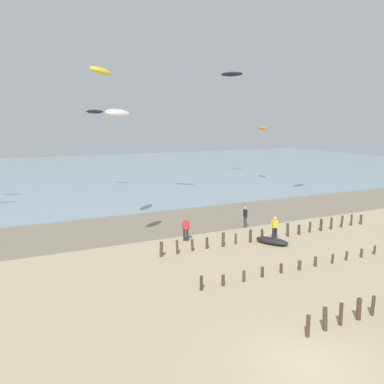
{
  "coord_description": "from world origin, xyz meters",
  "views": [
    {
      "loc": [
        -9.93,
        -10.2,
        8.61
      ],
      "look_at": [
        1.35,
        11.76,
        4.43
      ],
      "focal_mm": 38.89,
      "sensor_mm": 36.0,
      "label": 1
    }
  ],
  "objects_px": {
    "grounded_kite": "(272,241)",
    "kite_aloft_9": "(95,112)",
    "kite_aloft_8": "(263,128)",
    "kite_aloft_3": "(232,74)",
    "kite_aloft_5": "(118,113)",
    "person_mid_beach": "(245,216)",
    "kite_aloft_11": "(101,71)",
    "person_by_waterline": "(275,227)",
    "person_left_flank": "(186,229)"
  },
  "relations": [
    {
      "from": "person_by_waterline",
      "to": "grounded_kite",
      "type": "xyz_separation_m",
      "value": [
        -0.98,
        -0.96,
        -0.67
      ]
    },
    {
      "from": "kite_aloft_8",
      "to": "kite_aloft_11",
      "type": "bearing_deg",
      "value": 142.97
    },
    {
      "from": "grounded_kite",
      "to": "kite_aloft_9",
      "type": "height_order",
      "value": "kite_aloft_9"
    },
    {
      "from": "kite_aloft_8",
      "to": "kite_aloft_9",
      "type": "height_order",
      "value": "kite_aloft_9"
    },
    {
      "from": "kite_aloft_5",
      "to": "kite_aloft_9",
      "type": "relative_size",
      "value": 1.03
    },
    {
      "from": "kite_aloft_8",
      "to": "person_mid_beach",
      "type": "bearing_deg",
      "value": 161.46
    },
    {
      "from": "kite_aloft_3",
      "to": "kite_aloft_9",
      "type": "bearing_deg",
      "value": 62.69
    },
    {
      "from": "kite_aloft_3",
      "to": "kite_aloft_8",
      "type": "xyz_separation_m",
      "value": [
        1.56,
        -5.75,
        -7.81
      ]
    },
    {
      "from": "person_mid_beach",
      "to": "kite_aloft_5",
      "type": "distance_m",
      "value": 13.88
    },
    {
      "from": "person_by_waterline",
      "to": "kite_aloft_8",
      "type": "bearing_deg",
      "value": 55.42
    },
    {
      "from": "person_mid_beach",
      "to": "person_left_flank",
      "type": "height_order",
      "value": "same"
    },
    {
      "from": "person_mid_beach",
      "to": "kite_aloft_8",
      "type": "bearing_deg",
      "value": 50.58
    },
    {
      "from": "person_left_flank",
      "to": "kite_aloft_8",
      "type": "bearing_deg",
      "value": 43.35
    },
    {
      "from": "person_mid_beach",
      "to": "person_by_waterline",
      "type": "distance_m",
      "value": 3.92
    },
    {
      "from": "person_by_waterline",
      "to": "kite_aloft_3",
      "type": "bearing_deg",
      "value": 63.3
    },
    {
      "from": "person_by_waterline",
      "to": "person_left_flank",
      "type": "height_order",
      "value": "same"
    },
    {
      "from": "kite_aloft_9",
      "to": "person_left_flank",
      "type": "bearing_deg",
      "value": -38.53
    },
    {
      "from": "person_by_waterline",
      "to": "kite_aloft_5",
      "type": "height_order",
      "value": "kite_aloft_5"
    },
    {
      "from": "person_by_waterline",
      "to": "person_left_flank",
      "type": "xyz_separation_m",
      "value": [
        -6.04,
        2.64,
        0.0
      ]
    },
    {
      "from": "person_left_flank",
      "to": "kite_aloft_11",
      "type": "bearing_deg",
      "value": 138.56
    },
    {
      "from": "kite_aloft_11",
      "to": "person_by_waterline",
      "type": "bearing_deg",
      "value": -79.96
    },
    {
      "from": "person_mid_beach",
      "to": "kite_aloft_5",
      "type": "relative_size",
      "value": 0.69
    },
    {
      "from": "grounded_kite",
      "to": "person_mid_beach",
      "type": "bearing_deg",
      "value": -38.33
    },
    {
      "from": "person_by_waterline",
      "to": "kite_aloft_9",
      "type": "distance_m",
      "value": 28.39
    },
    {
      "from": "person_mid_beach",
      "to": "kite_aloft_11",
      "type": "distance_m",
      "value": 15.9
    },
    {
      "from": "person_by_waterline",
      "to": "kite_aloft_5",
      "type": "bearing_deg",
      "value": 168.13
    },
    {
      "from": "grounded_kite",
      "to": "kite_aloft_9",
      "type": "bearing_deg",
      "value": -14.95
    },
    {
      "from": "person_mid_beach",
      "to": "grounded_kite",
      "type": "distance_m",
      "value": 5.04
    },
    {
      "from": "person_left_flank",
      "to": "person_by_waterline",
      "type": "bearing_deg",
      "value": -23.63
    },
    {
      "from": "person_left_flank",
      "to": "kite_aloft_5",
      "type": "height_order",
      "value": "kite_aloft_5"
    },
    {
      "from": "kite_aloft_5",
      "to": "kite_aloft_11",
      "type": "distance_m",
      "value": 5.44
    },
    {
      "from": "person_mid_beach",
      "to": "person_by_waterline",
      "type": "bearing_deg",
      "value": -90.88
    },
    {
      "from": "person_mid_beach",
      "to": "kite_aloft_11",
      "type": "bearing_deg",
      "value": 165.06
    },
    {
      "from": "kite_aloft_3",
      "to": "kite_aloft_5",
      "type": "relative_size",
      "value": 1.37
    },
    {
      "from": "person_mid_beach",
      "to": "grounded_kite",
      "type": "relative_size",
      "value": 0.69
    },
    {
      "from": "person_left_flank",
      "to": "kite_aloft_5",
      "type": "distance_m",
      "value": 9.63
    },
    {
      "from": "person_by_waterline",
      "to": "kite_aloft_11",
      "type": "relative_size",
      "value": 0.58
    },
    {
      "from": "kite_aloft_8",
      "to": "kite_aloft_3",
      "type": "bearing_deg",
      "value": 36.04
    },
    {
      "from": "person_by_waterline",
      "to": "grounded_kite",
      "type": "relative_size",
      "value": 0.69
    },
    {
      "from": "kite_aloft_3",
      "to": "kite_aloft_9",
      "type": "xyz_separation_m",
      "value": [
        -21.34,
        -3.45,
        -5.71
      ]
    },
    {
      "from": "person_by_waterline",
      "to": "person_left_flank",
      "type": "distance_m",
      "value": 6.59
    },
    {
      "from": "kite_aloft_3",
      "to": "person_by_waterline",
      "type": "bearing_deg",
      "value": 116.81
    },
    {
      "from": "kite_aloft_5",
      "to": "kite_aloft_9",
      "type": "xyz_separation_m",
      "value": [
        4.56,
        23.88,
        0.62
      ]
    },
    {
      "from": "person_mid_beach",
      "to": "person_by_waterline",
      "type": "xyz_separation_m",
      "value": [
        -0.06,
        -3.92,
        0.0
      ]
    },
    {
      "from": "grounded_kite",
      "to": "kite_aloft_8",
      "type": "bearing_deg",
      "value": -61.38
    },
    {
      "from": "kite_aloft_8",
      "to": "kite_aloft_11",
      "type": "height_order",
      "value": "kite_aloft_11"
    },
    {
      "from": "person_left_flank",
      "to": "kite_aloft_5",
      "type": "xyz_separation_m",
      "value": [
        -4.95,
        -0.33,
        8.25
      ]
    },
    {
      "from": "person_left_flank",
      "to": "kite_aloft_11",
      "type": "xyz_separation_m",
      "value": [
        -4.72,
        4.17,
        11.29
      ]
    },
    {
      "from": "kite_aloft_11",
      "to": "person_left_flank",
      "type": "bearing_deg",
      "value": -89.07
    },
    {
      "from": "kite_aloft_5",
      "to": "kite_aloft_9",
      "type": "distance_m",
      "value": 24.32
    }
  ]
}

